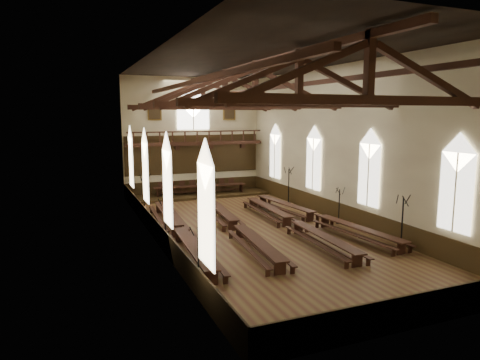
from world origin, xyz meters
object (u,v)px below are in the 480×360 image
(refectory_row_b, at_px, (237,226))
(candelabrum_left_far, at_px, (144,204))
(high_table, at_px, (200,187))
(candelabrum_right_near, at_px, (402,232))
(refectory_row_a, at_px, (179,230))
(refectory_row_d, at_px, (317,216))
(refectory_row_c, at_px, (293,222))
(candelabrum_right_mid, at_px, (339,213))
(candelabrum_left_near, at_px, (198,267))
(dais, at_px, (201,195))
(candelabrum_right_far, at_px, (289,192))
(candelabrum_left_mid, at_px, (165,229))

(refectory_row_b, relative_size, candelabrum_left_far, 4.83)
(high_table, distance_m, candelabrum_right_near, 18.43)
(refectory_row_a, xyz_separation_m, refectory_row_d, (8.88, -0.08, -0.03))
(refectory_row_c, height_order, high_table, high_table)
(refectory_row_b, xyz_separation_m, candelabrum_right_near, (6.89, -5.67, 0.35))
(refectory_row_b, distance_m, refectory_row_d, 5.50)
(high_table, relative_size, candelabrum_left_far, 2.72)
(candelabrum_right_mid, bearing_deg, refectory_row_d, 165.62)
(candelabrum_left_near, xyz_separation_m, candelabrum_right_mid, (11.10, 6.07, -0.03))
(candelabrum_right_near, xyz_separation_m, candelabrum_right_mid, (-0.00, 5.49, -0.15))
(refectory_row_c, distance_m, dais, 12.55)
(dais, height_order, high_table, high_table)
(candelabrum_right_near, bearing_deg, candelabrum_right_far, 90.00)
(refectory_row_c, xyz_separation_m, candelabrum_right_mid, (3.48, 0.27, 0.20))
(candelabrum_left_far, height_order, candelabrum_right_mid, candelabrum_left_far)
(candelabrum_left_near, relative_size, candelabrum_right_mid, 1.04)
(refectory_row_d, xyz_separation_m, candelabrum_right_far, (1.39, 6.28, 0.36))
(dais, height_order, candelabrum_right_near, candelabrum_right_near)
(refectory_row_d, relative_size, candelabrum_left_far, 4.86)
(refectory_row_d, xyz_separation_m, candelabrum_right_mid, (1.39, -0.36, 0.20))
(high_table, bearing_deg, refectory_row_b, -96.83)
(candelabrum_left_far, bearing_deg, dais, 44.13)
(candelabrum_left_near, height_order, candelabrum_left_far, candelabrum_left_far)
(refectory_row_a, distance_m, candelabrum_left_near, 6.57)
(dais, xyz_separation_m, candelabrum_right_mid, (5.46, -12.12, 0.61))
(candelabrum_right_far, bearing_deg, refectory_row_c, -116.75)
(refectory_row_b, bearing_deg, dais, 83.17)
(dais, bearing_deg, refectory_row_c, -80.93)
(dais, height_order, candelabrum_left_far, candelabrum_left_far)
(high_table, xyz_separation_m, candelabrum_left_mid, (-5.64, -12.02, -0.08))
(refectory_row_c, relative_size, candelabrum_left_near, 5.70)
(refectory_row_c, bearing_deg, candelabrum_left_far, 137.77)
(refectory_row_b, height_order, dais, refectory_row_b)
(refectory_row_d, bearing_deg, dais, 109.09)
(refectory_row_b, xyz_separation_m, candelabrum_left_near, (-4.21, -6.26, 0.24))
(candelabrum_right_near, relative_size, candelabrum_right_mid, 1.21)
(candelabrum_left_far, bearing_deg, candelabrum_right_mid, -30.91)
(refectory_row_b, height_order, refectory_row_c, refectory_row_c)
(refectory_row_a, relative_size, candelabrum_right_far, 5.02)
(refectory_row_a, relative_size, candelabrum_left_near, 5.89)
(refectory_row_a, distance_m, high_table, 12.63)
(refectory_row_c, relative_size, candelabrum_right_near, 4.94)
(candelabrum_left_far, height_order, candelabrum_right_near, candelabrum_left_far)
(refectory_row_d, bearing_deg, candelabrum_right_mid, -14.38)
(dais, xyz_separation_m, candelabrum_left_mid, (-5.64, -12.02, 0.64))
(refectory_row_a, height_order, candelabrum_right_near, candelabrum_right_near)
(refectory_row_d, distance_m, candelabrum_right_mid, 1.45)
(candelabrum_left_mid, bearing_deg, candelabrum_left_near, -90.00)
(refectory_row_b, bearing_deg, refectory_row_d, 1.82)
(dais, relative_size, high_table, 1.45)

